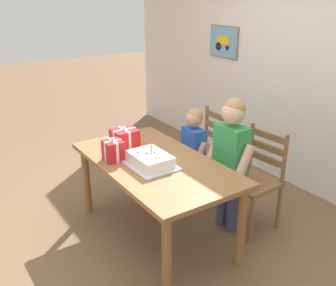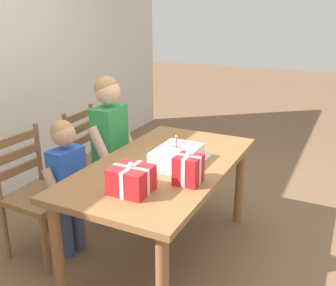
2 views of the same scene
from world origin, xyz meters
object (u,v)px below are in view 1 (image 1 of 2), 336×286
object	(u,v)px
chair_left	(205,154)
child_younger	(193,148)
gift_box_beside_cake	(113,151)
child_older	(231,153)
dining_table	(155,171)
birthday_cake	(150,160)
gift_box_red_large	(125,137)
chair_right	(254,179)

from	to	relation	value
chair_left	child_younger	world-z (taller)	child_younger
gift_box_beside_cake	child_younger	xyz separation A→B (m)	(-0.06, 0.88, -0.19)
gift_box_beside_cake	child_older	xyz separation A→B (m)	(0.47, 0.88, -0.06)
dining_table	birthday_cake	distance (m)	0.17
birthday_cake	gift_box_red_large	distance (m)	0.52
gift_box_red_large	birthday_cake	bearing A→B (deg)	-4.50
birthday_cake	child_older	xyz separation A→B (m)	(0.21, 0.69, -0.02)
dining_table	child_younger	size ratio (longest dim) A/B	1.54
birthday_cake	gift_box_red_large	xyz separation A→B (m)	(-0.52, 0.04, 0.03)
chair_right	child_younger	bearing A→B (deg)	-159.97
dining_table	chair_right	xyz separation A→B (m)	(0.35, 0.83, -0.16)
birthday_cake	child_younger	size ratio (longest dim) A/B	0.43
chair_left	chair_right	distance (m)	0.70
dining_table	birthday_cake	world-z (taller)	birthday_cake
gift_box_beside_cake	birthday_cake	bearing A→B (deg)	36.88
birthday_cake	child_younger	xyz separation A→B (m)	(-0.32, 0.69, -0.16)
birthday_cake	chair_left	world-z (taller)	chair_left
birthday_cake	gift_box_beside_cake	xyz separation A→B (m)	(-0.26, -0.20, 0.04)
gift_box_red_large	gift_box_beside_cake	xyz separation A→B (m)	(0.25, -0.24, 0.01)
chair_left	child_younger	xyz separation A→B (m)	(0.08, -0.23, 0.15)
gift_box_red_large	gift_box_beside_cake	world-z (taller)	gift_box_beside_cake
gift_box_red_large	child_younger	size ratio (longest dim) A/B	0.22
birthday_cake	chair_right	world-z (taller)	chair_right
gift_box_red_large	child_younger	distance (m)	0.70
chair_left	child_younger	distance (m)	0.28
dining_table	child_older	distance (m)	0.67
dining_table	gift_box_beside_cake	distance (m)	0.39
child_younger	chair_left	bearing A→B (deg)	109.69
chair_right	gift_box_red_large	bearing A→B (deg)	-133.15
child_younger	gift_box_beside_cake	bearing A→B (deg)	-86.43
birthday_cake	gift_box_beside_cake	bearing A→B (deg)	-143.12
child_younger	child_older	bearing A→B (deg)	-0.05
dining_table	child_older	size ratio (longest dim) A/B	1.27
child_younger	dining_table	bearing A→B (deg)	-66.16
dining_table	chair_right	distance (m)	0.92
gift_box_beside_cake	chair_right	bearing A→B (deg)	63.11
chair_left	child_older	xyz separation A→B (m)	(0.61, -0.23, 0.28)
gift_box_red_large	child_older	distance (m)	0.97
gift_box_red_large	chair_left	distance (m)	0.94
gift_box_red_large	gift_box_beside_cake	distance (m)	0.35
gift_box_red_large	chair_right	world-z (taller)	chair_right
gift_box_red_large	child_younger	world-z (taller)	child_younger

